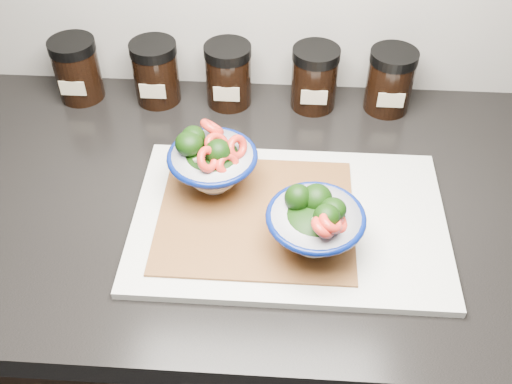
# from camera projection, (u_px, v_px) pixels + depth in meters

# --- Properties ---
(cabinet) EXTENTS (3.43, 0.58, 0.86)m
(cabinet) POSITION_uv_depth(u_px,v_px,m) (271.00, 357.00, 1.24)
(cabinet) COLOR black
(cabinet) RESTS_ON ground
(countertop) EXTENTS (3.50, 0.60, 0.04)m
(countertop) POSITION_uv_depth(u_px,v_px,m) (276.00, 205.00, 0.93)
(countertop) COLOR black
(countertop) RESTS_ON cabinet
(cutting_board) EXTENTS (0.45, 0.30, 0.01)m
(cutting_board) POSITION_uv_depth(u_px,v_px,m) (289.00, 220.00, 0.87)
(cutting_board) COLOR silver
(cutting_board) RESTS_ON countertop
(bamboo_mat) EXTENTS (0.28, 0.24, 0.00)m
(bamboo_mat) POSITION_uv_depth(u_px,v_px,m) (256.00, 215.00, 0.86)
(bamboo_mat) COLOR #955D2C
(bamboo_mat) RESTS_ON cutting_board
(bowl_left) EXTENTS (0.13, 0.13, 0.10)m
(bowl_left) POSITION_uv_depth(u_px,v_px,m) (212.00, 163.00, 0.88)
(bowl_left) COLOR white
(bowl_left) RESTS_ON bamboo_mat
(bowl_right) EXTENTS (0.13, 0.13, 0.10)m
(bowl_right) POSITION_uv_depth(u_px,v_px,m) (316.00, 224.00, 0.79)
(bowl_right) COLOR white
(bowl_right) RESTS_ON bamboo_mat
(spice_jar_a) EXTENTS (0.08, 0.08, 0.11)m
(spice_jar_a) POSITION_uv_depth(u_px,v_px,m) (77.00, 69.00, 1.06)
(spice_jar_a) COLOR black
(spice_jar_a) RESTS_ON countertop
(spice_jar_b) EXTENTS (0.08, 0.08, 0.11)m
(spice_jar_b) POSITION_uv_depth(u_px,v_px,m) (156.00, 72.00, 1.05)
(spice_jar_b) COLOR black
(spice_jar_b) RESTS_ON countertop
(spice_jar_c) EXTENTS (0.08, 0.08, 0.11)m
(spice_jar_c) POSITION_uv_depth(u_px,v_px,m) (228.00, 75.00, 1.05)
(spice_jar_c) COLOR black
(spice_jar_c) RESTS_ON countertop
(spice_jar_d) EXTENTS (0.08, 0.08, 0.11)m
(spice_jar_d) POSITION_uv_depth(u_px,v_px,m) (314.00, 78.00, 1.04)
(spice_jar_d) COLOR black
(spice_jar_d) RESTS_ON countertop
(spice_jar_e) EXTENTS (0.08, 0.08, 0.11)m
(spice_jar_e) POSITION_uv_depth(u_px,v_px,m) (390.00, 80.00, 1.03)
(spice_jar_e) COLOR black
(spice_jar_e) RESTS_ON countertop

